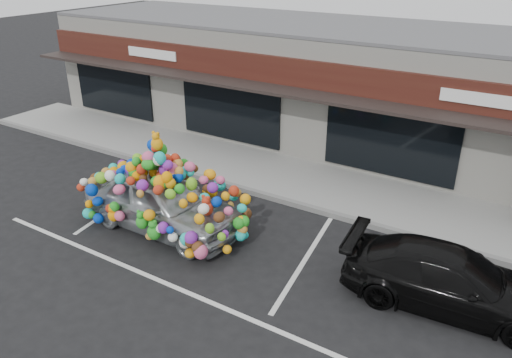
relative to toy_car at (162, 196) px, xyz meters
The scene contains 9 objects.
ground 1.54m from the toy_car, 21.16° to the left, with size 90.00×90.00×0.00m, color black.
shop_building 9.03m from the toy_car, 82.80° to the left, with size 24.00×7.20×4.31m.
sidewalk 4.66m from the toy_car, 75.81° to the left, with size 26.00×3.00×0.15m, color gray.
kerb 3.26m from the toy_car, 69.09° to the left, with size 26.00×0.18×0.16m, color slate.
parking_stripe_left 2.37m from the toy_car, 163.04° to the left, with size 0.12×4.40×0.01m, color silver.
parking_stripe_mid 4.09m from the toy_car, ahead, with size 0.12×4.40×0.01m, color silver.
lane_line 3.76m from the toy_car, 30.87° to the right, with size 14.00×0.12×0.01m, color silver.
toy_car is the anchor object (origin of this frame).
black_sedan 7.23m from the toy_car, ahead, with size 4.40×1.79×1.28m, color black.
Camera 1 is at (7.13, -9.01, 6.90)m, focal length 35.00 mm.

